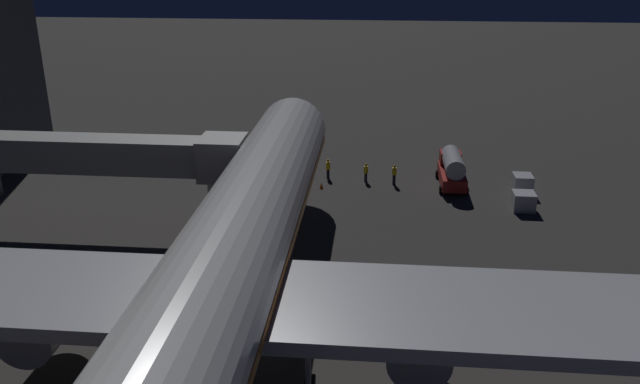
# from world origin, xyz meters

# --- Properties ---
(ground_plane) EXTENTS (320.00, 320.00, 0.00)m
(ground_plane) POSITION_xyz_m (0.00, 0.00, 0.00)
(ground_plane) COLOR #383533
(airliner_at_gate) EXTENTS (51.38, 62.91, 18.91)m
(airliner_at_gate) POSITION_xyz_m (-0.00, 8.62, 5.72)
(airliner_at_gate) COLOR silver
(airliner_at_gate) RESTS_ON ground_plane
(jet_bridge) EXTENTS (20.62, 3.40, 7.37)m
(jet_bridge) POSITION_xyz_m (11.16, -11.66, 5.83)
(jet_bridge) COLOR #9E9E99
(jet_bridge) RESTS_ON ground_plane
(fuel_tanker) EXTENTS (2.46, 5.92, 3.15)m
(fuel_tanker) POSITION_xyz_m (-13.79, -23.43, 1.65)
(fuel_tanker) COLOR maroon
(fuel_tanker) RESTS_ON ground_plane
(baggage_container_near_belt) EXTENTS (1.59, 1.84, 1.67)m
(baggage_container_near_belt) POSITION_xyz_m (-19.72, -21.97, 0.83)
(baggage_container_near_belt) COLOR #B7BABF
(baggage_container_near_belt) RESTS_ON ground_plane
(baggage_container_mid_row) EXTENTS (1.76, 1.73, 1.49)m
(baggage_container_mid_row) POSITION_xyz_m (-19.07, -18.10, 0.74)
(baggage_container_mid_row) COLOR #B7BABF
(baggage_container_mid_row) RESTS_ON ground_plane
(ground_crew_near_nose_gear) EXTENTS (0.40, 0.40, 1.87)m
(ground_crew_near_nose_gear) POSITION_xyz_m (-8.66, -23.12, 1.03)
(ground_crew_near_nose_gear) COLOR black
(ground_crew_near_nose_gear) RESTS_ON ground_plane
(ground_crew_marshaller_fwd) EXTENTS (0.40, 0.40, 1.83)m
(ground_crew_marshaller_fwd) POSITION_xyz_m (-2.58, -24.27, 1.01)
(ground_crew_marshaller_fwd) COLOR black
(ground_crew_marshaller_fwd) RESTS_ON ground_plane
(ground_crew_by_tug) EXTENTS (0.40, 0.40, 1.75)m
(ground_crew_by_tug) POSITION_xyz_m (-6.09, -23.65, 0.96)
(ground_crew_by_tug) COLOR black
(ground_crew_by_tug) RESTS_ON ground_plane
(traffic_cone_nose_port) EXTENTS (0.36, 0.36, 0.55)m
(traffic_cone_nose_port) POSITION_xyz_m (-2.20, -21.52, 0.28)
(traffic_cone_nose_port) COLOR orange
(traffic_cone_nose_port) RESTS_ON ground_plane
(traffic_cone_nose_starboard) EXTENTS (0.36, 0.36, 0.55)m
(traffic_cone_nose_starboard) POSITION_xyz_m (2.20, -21.52, 0.28)
(traffic_cone_nose_starboard) COLOR orange
(traffic_cone_nose_starboard) RESTS_ON ground_plane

